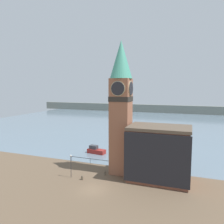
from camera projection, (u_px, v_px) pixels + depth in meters
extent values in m
plane|color=brown|center=(94.00, 190.00, 34.64)|extent=(160.00, 160.00, 0.00)
cube|color=slate|center=(158.00, 122.00, 100.87)|extent=(160.00, 120.00, 0.00)
cube|color=gray|center=(167.00, 109.00, 137.94)|extent=(180.00, 3.00, 5.00)
cube|color=#333338|center=(90.00, 159.00, 46.42)|extent=(9.61, 0.08, 0.08)
cylinder|color=#333338|center=(72.00, 159.00, 48.00)|extent=(0.07, 0.07, 1.05)
cylinder|color=#333338|center=(90.00, 161.00, 46.48)|extent=(0.07, 0.07, 1.05)
cylinder|color=#333338|center=(110.00, 164.00, 44.95)|extent=(0.07, 0.07, 1.05)
cube|color=#935B42|center=(121.00, 127.00, 40.68)|extent=(3.54, 3.54, 17.77)
cube|color=#2D2823|center=(121.00, 99.00, 40.10)|extent=(3.66, 3.66, 0.90)
cylinder|color=tan|center=(118.00, 89.00, 38.18)|extent=(2.66, 0.12, 2.66)
cylinder|color=#232328|center=(118.00, 89.00, 38.10)|extent=(2.42, 0.12, 2.42)
cylinder|color=tan|center=(131.00, 88.00, 39.27)|extent=(0.12, 2.66, 2.66)
cylinder|color=#232328|center=(131.00, 88.00, 39.24)|extent=(0.12, 2.42, 2.42)
cone|color=teal|center=(121.00, 59.00, 39.30)|extent=(4.07, 4.07, 6.82)
cube|color=brown|center=(159.00, 155.00, 37.93)|extent=(10.10, 6.47, 9.05)
cube|color=brown|center=(160.00, 128.00, 37.39)|extent=(10.50, 6.87, 0.50)
cube|color=#232328|center=(156.00, 160.00, 34.75)|extent=(10.60, 0.30, 8.33)
cube|color=maroon|center=(96.00, 151.00, 53.71)|extent=(4.65, 2.34, 1.00)
cube|color=#38383D|center=(94.00, 147.00, 53.97)|extent=(2.11, 1.49, 0.90)
cylinder|color=brown|center=(82.00, 178.00, 38.35)|extent=(0.36, 0.36, 0.59)
sphere|color=brown|center=(82.00, 176.00, 38.32)|extent=(0.38, 0.38, 0.38)
cylinder|color=brown|center=(105.00, 173.00, 40.46)|extent=(0.28, 0.28, 0.62)
sphere|color=brown|center=(105.00, 172.00, 40.42)|extent=(0.29, 0.29, 0.29)
cylinder|color=#2D2D33|center=(71.00, 167.00, 39.15)|extent=(0.10, 0.10, 3.94)
sphere|color=silver|center=(71.00, 156.00, 38.92)|extent=(0.32, 0.32, 0.32)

